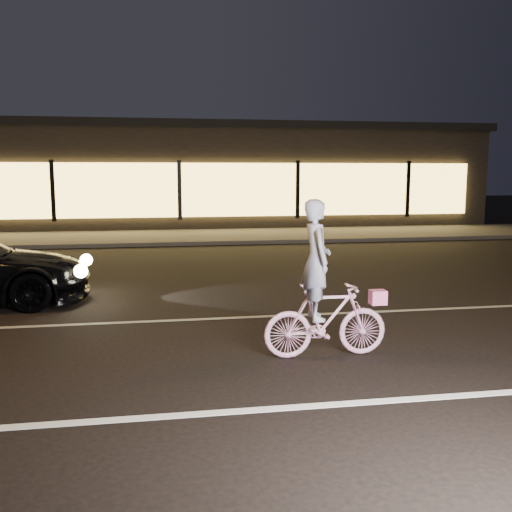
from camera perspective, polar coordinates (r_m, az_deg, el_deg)
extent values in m
plane|color=black|center=(7.01, -2.89, -10.39)|extent=(90.00, 90.00, 0.00)
cube|color=silver|center=(5.62, -1.01, -15.21)|extent=(60.00, 0.12, 0.01)
cube|color=gray|center=(8.92, -4.42, -6.27)|extent=(60.00, 0.10, 0.01)
cube|color=#383533|center=(19.73, -7.38, 1.92)|extent=(30.00, 4.00, 0.12)
cube|color=black|center=(25.61, -8.02, 7.72)|extent=(25.00, 8.00, 4.00)
cube|color=black|center=(25.67, -8.11, 12.30)|extent=(25.40, 8.40, 0.30)
cube|color=#FFCA59|center=(21.52, -7.66, 6.55)|extent=(23.00, 0.15, 2.00)
cube|color=black|center=(21.75, -19.66, 6.16)|extent=(0.15, 0.08, 2.20)
cube|color=black|center=(21.44, -7.66, 6.55)|extent=(0.15, 0.08, 2.20)
cube|color=black|center=(22.06, 4.18, 6.65)|extent=(0.15, 0.08, 2.20)
cube|color=black|center=(23.55, 14.95, 6.50)|extent=(0.15, 0.08, 2.20)
imported|color=#D5478E|center=(7.06, 7.00, -6.37)|extent=(1.54, 0.44, 0.93)
imported|color=white|center=(6.87, 6.05, -0.38)|extent=(0.35, 0.53, 1.46)
cube|color=#EB4173|center=(7.22, 12.09, -4.06)|extent=(0.19, 0.16, 0.18)
sphere|color=#FFF2BF|center=(11.17, -16.61, -0.39)|extent=(0.23, 0.23, 0.23)
sphere|color=#FFF2BF|center=(9.94, -17.11, -1.45)|extent=(0.23, 0.23, 0.23)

